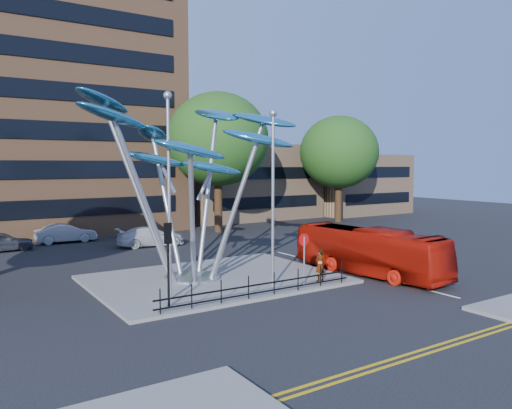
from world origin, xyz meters
TOP-DOWN VIEW (x-y plane):
  - ground at (0.00, 0.00)m, footprint 120.00×120.00m
  - traffic_island at (-1.00, 6.00)m, footprint 12.00×9.00m
  - double_yellow_near at (0.00, -6.00)m, footprint 40.00×0.12m
  - double_yellow_far at (0.00, -6.30)m, footprint 40.00×0.12m
  - brick_tower at (-6.00, 32.00)m, footprint 25.00×15.00m
  - low_building_near at (16.00, 30.00)m, footprint 15.00×8.00m
  - low_building_far at (30.00, 28.00)m, footprint 12.00×8.00m
  - tree_right at (8.00, 22.00)m, footprint 8.80×8.80m
  - tree_far at (22.00, 22.00)m, footprint 8.00×8.00m
  - leaf_sculpture at (-2.07, 6.68)m, footprint 12.72×9.54m
  - street_lamp_left at (-4.50, 3.50)m, footprint 0.36×0.36m
  - street_lamp_right at (0.50, 3.00)m, footprint 0.36×0.36m
  - traffic_light_island at (-5.00, 2.50)m, footprint 0.28×0.18m
  - no_entry_sign_island at (2.00, 2.52)m, footprint 0.60×0.10m
  - pedestrian_railing_front at (-1.00, 1.70)m, footprint 10.00×0.06m
  - red_bus at (6.60, 2.75)m, footprint 2.87×9.28m
  - pedestrian at (3.00, 2.50)m, footprint 0.62×0.44m
  - parked_car_left at (-9.09, 21.28)m, footprint 4.04×1.81m
  - parked_car_mid at (-4.59, 23.00)m, footprint 4.41×1.62m
  - parked_car_right at (0.24, 18.00)m, footprint 4.97×2.41m

SIDE VIEW (x-z plane):
  - ground at x=0.00m, z-range 0.00..0.00m
  - double_yellow_near at x=0.00m, z-range 0.00..0.01m
  - double_yellow_far at x=0.00m, z-range 0.00..0.01m
  - traffic_island at x=-1.00m, z-range 0.00..0.15m
  - pedestrian_railing_front at x=-1.00m, z-range 0.05..1.05m
  - parked_car_left at x=-9.09m, z-range 0.00..1.35m
  - parked_car_right at x=0.24m, z-range 0.00..1.40m
  - parked_car_mid at x=-4.59m, z-range 0.00..1.44m
  - pedestrian at x=3.00m, z-range 0.15..1.76m
  - red_bus at x=6.60m, z-range 0.00..2.55m
  - no_entry_sign_island at x=2.00m, z-range 0.59..3.04m
  - traffic_light_island at x=-5.00m, z-range 0.90..4.33m
  - low_building_far at x=30.00m, z-range 0.00..7.00m
  - low_building_near at x=16.00m, z-range 0.00..8.00m
  - street_lamp_right at x=0.50m, z-range 0.94..9.24m
  - street_lamp_left at x=-4.50m, z-range 0.96..9.76m
  - leaf_sculpture at x=-2.07m, z-range 2.12..11.63m
  - tree_far at x=22.00m, z-range 1.70..12.51m
  - tree_right at x=8.00m, z-range 1.98..14.09m
  - brick_tower at x=-6.00m, z-range 0.00..30.00m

